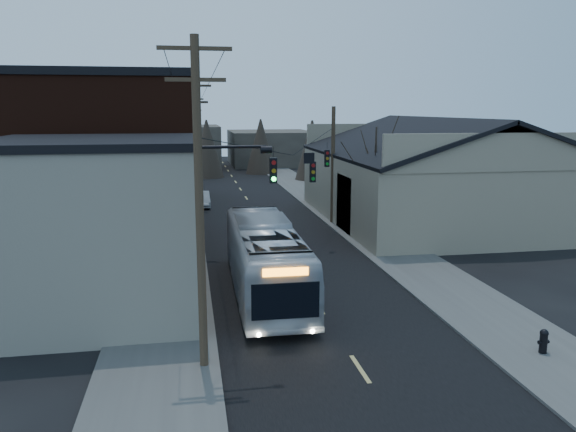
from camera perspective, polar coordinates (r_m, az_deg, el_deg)
ground at (r=17.41m, az=9.39°, el=-17.98°), size 160.00×160.00×0.00m
road_surface at (r=45.42m, az=-3.22°, el=0.27°), size 9.00×110.00×0.02m
sidewalk_left at (r=45.11m, az=-11.44°, el=0.06°), size 4.00×110.00×0.12m
sidewalk_right at (r=46.61m, az=4.74°, el=0.59°), size 4.00×110.00×0.12m
building_clapboard at (r=24.12m, az=-18.71°, el=-1.33°), size 8.00×8.00×7.00m
building_brick at (r=34.81m, az=-17.87°, el=4.82°), size 10.00×12.00×10.00m
building_left_far at (r=50.74m, az=-14.85°, el=5.03°), size 9.00×14.00×7.00m
warehouse at (r=43.74m, az=14.75°, el=3.09°), size 16.16×20.60×7.73m
building_far_left at (r=79.51m, az=-10.65°, el=6.84°), size 10.00×12.00×6.00m
building_far_right at (r=85.42m, az=-1.80°, el=6.95°), size 12.00×14.00×5.00m
bare_tree at (r=36.61m, az=8.81°, el=3.28°), size 0.40×0.40×7.20m
utility_lines at (r=38.68m, az=-6.85°, el=5.75°), size 11.24×45.28×10.50m
bus at (r=25.50m, az=-2.32°, el=-4.35°), size 2.98×12.00×3.33m
parked_car at (r=48.88m, az=-8.80°, el=1.68°), size 1.46×3.99×1.30m
fire_hydrant at (r=21.48m, az=24.53°, el=-11.41°), size 0.40×0.29×0.85m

